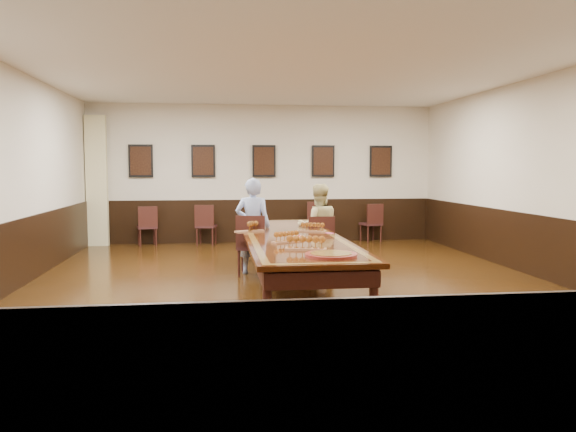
{
  "coord_description": "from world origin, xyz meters",
  "views": [
    {
      "loc": [
        -1.1,
        -8.13,
        1.76
      ],
      "look_at": [
        0.0,
        0.5,
        1.0
      ],
      "focal_mm": 35.0,
      "sensor_mm": 36.0,
      "label": 1
    }
  ],
  "objects": [
    {
      "name": "wall_front",
      "position": [
        0.0,
        -5.01,
        1.6
      ],
      "size": [
        8.0,
        0.02,
        3.2
      ],
      "primitive_type": "cube",
      "color": "beige",
      "rests_on": "floor"
    },
    {
      "name": "ceiling",
      "position": [
        0.0,
        0.0,
        3.21
      ],
      "size": [
        8.0,
        10.0,
        0.02
      ],
      "primitive_type": "cube",
      "color": "white",
      "rests_on": "floor"
    },
    {
      "name": "floor",
      "position": [
        0.0,
        0.0,
        -0.01
      ],
      "size": [
        8.0,
        10.0,
        0.02
      ],
      "primitive_type": "cube",
      "color": "black",
      "rests_on": "ground"
    },
    {
      "name": "posters",
      "position": [
        0.0,
        4.94,
        1.9
      ],
      "size": [
        6.14,
        0.04,
        0.74
      ],
      "color": "black",
      "rests_on": "wall_back"
    },
    {
      "name": "flight_c",
      "position": [
        -0.18,
        -0.73,
        0.82
      ],
      "size": [
        0.43,
        0.32,
        0.16
      ],
      "color": "brown",
      "rests_on": "conference_table"
    },
    {
      "name": "spare_chair_c",
      "position": [
        1.19,
        4.69,
        0.48
      ],
      "size": [
        0.49,
        0.53,
        0.97
      ],
      "primitive_type": null,
      "rotation": [
        0.0,
        0.0,
        3.06
      ],
      "color": "#321616",
      "rests_on": "floor"
    },
    {
      "name": "wall_left",
      "position": [
        -4.01,
        0.0,
        1.6
      ],
      "size": [
        0.02,
        10.0,
        3.2
      ],
      "primitive_type": "cube",
      "color": "beige",
      "rests_on": "floor"
    },
    {
      "name": "flight_b",
      "position": [
        0.38,
        0.44,
        0.82
      ],
      "size": [
        0.42,
        0.3,
        0.15
      ],
      "color": "brown",
      "rests_on": "conference_table"
    },
    {
      "name": "red_plate_grp",
      "position": [
        0.0,
        -0.16,
        0.76
      ],
      "size": [
        0.21,
        0.21,
        0.03
      ],
      "color": "red",
      "rests_on": "conference_table"
    },
    {
      "name": "curtain",
      "position": [
        -3.75,
        4.82,
        1.45
      ],
      "size": [
        0.45,
        0.18,
        2.9
      ],
      "primitive_type": "cube",
      "color": "beige",
      "rests_on": "floor"
    },
    {
      "name": "conference_table",
      "position": [
        0.0,
        0.0,
        0.61
      ],
      "size": [
        1.4,
        5.0,
        0.76
      ],
      "color": "black",
      "rests_on": "floor"
    },
    {
      "name": "person_man",
      "position": [
        -0.51,
        1.03,
        0.79
      ],
      "size": [
        0.64,
        0.49,
        1.58
      ],
      "primitive_type": "imported",
      "rotation": [
        0.0,
        0.0,
        2.95
      ],
      "color": "#4B6BBD",
      "rests_on": "floor"
    },
    {
      "name": "wall_back",
      "position": [
        0.0,
        5.01,
        1.6
      ],
      "size": [
        8.0,
        0.02,
        3.2
      ],
      "primitive_type": "cube",
      "color": "beige",
      "rests_on": "floor"
    },
    {
      "name": "flight_a",
      "position": [
        -0.58,
        0.53,
        0.83
      ],
      "size": [
        0.48,
        0.34,
        0.17
      ],
      "color": "brown",
      "rests_on": "conference_table"
    },
    {
      "name": "wainscoting",
      "position": [
        0.0,
        0.0,
        0.5
      ],
      "size": [
        8.0,
        10.0,
        1.0
      ],
      "color": "black",
      "rests_on": "floor"
    },
    {
      "name": "chair_man",
      "position": [
        -0.53,
        0.92,
        0.5
      ],
      "size": [
        0.55,
        0.59,
        0.99
      ],
      "primitive_type": null,
      "rotation": [
        0.0,
        0.0,
        2.95
      ],
      "color": "#321616",
      "rests_on": "floor"
    },
    {
      "name": "carved_platter",
      "position": [
        0.17,
        -1.98,
        0.77
      ],
      "size": [
        0.64,
        0.64,
        0.05
      ],
      "color": "maroon",
      "rests_on": "conference_table"
    },
    {
      "name": "chair_woman",
      "position": [
        0.62,
        1.17,
        0.47
      ],
      "size": [
        0.44,
        0.48,
        0.94
      ],
      "primitive_type": null,
      "rotation": [
        0.0,
        0.0,
        3.14
      ],
      "color": "#321616",
      "rests_on": "floor"
    },
    {
      "name": "flight_d",
      "position": [
        -0.03,
        -1.47,
        0.84
      ],
      "size": [
        0.52,
        0.29,
        0.19
      ],
      "color": "brown",
      "rests_on": "conference_table"
    },
    {
      "name": "person_woman",
      "position": [
        0.62,
        1.27,
        0.74
      ],
      "size": [
        0.73,
        0.57,
        1.48
      ],
      "primitive_type": "imported",
      "rotation": [
        0.0,
        0.0,
        3.14
      ],
      "color": "#D2C583",
      "rests_on": "floor"
    },
    {
      "name": "spare_chair_d",
      "position": [
        2.5,
        4.69,
        0.45
      ],
      "size": [
        0.53,
        0.55,
        0.9
      ],
      "primitive_type": null,
      "rotation": [
        0.0,
        0.0,
        3.4
      ],
      "color": "#321616",
      "rests_on": "floor"
    },
    {
      "name": "spare_chair_b",
      "position": [
        -1.34,
        4.61,
        0.46
      ],
      "size": [
        0.51,
        0.54,
        0.92
      ],
      "primitive_type": null,
      "rotation": [
        0.0,
        0.0,
        2.95
      ],
      "color": "#321616",
      "rests_on": "floor"
    },
    {
      "name": "wall_right",
      "position": [
        4.01,
        0.0,
        1.6
      ],
      "size": [
        0.02,
        10.0,
        3.2
      ],
      "primitive_type": "cube",
      "color": "beige",
      "rests_on": "floor"
    },
    {
      "name": "pink_phone",
      "position": [
        0.6,
        0.21,
        0.76
      ],
      "size": [
        0.12,
        0.14,
        0.01
      ],
      "primitive_type": "cube",
      "rotation": [
        0.0,
        0.0,
        0.57
      ],
      "color": "#F150A2",
      "rests_on": "conference_table"
    },
    {
      "name": "spare_chair_a",
      "position": [
        -2.66,
        4.68,
        0.45
      ],
      "size": [
        0.51,
        0.54,
        0.89
      ],
      "primitive_type": null,
      "rotation": [
        0.0,
        0.0,
        3.38
      ],
      "color": "#321616",
      "rests_on": "floor"
    }
  ]
}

